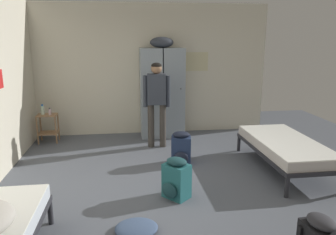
% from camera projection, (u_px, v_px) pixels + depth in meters
% --- Properties ---
extents(ground_plane, '(9.03, 9.03, 0.00)m').
position_uv_depth(ground_plane, '(171.00, 188.00, 4.59)').
color(ground_plane, '#565B66').
extents(room_backdrop, '(5.01, 5.70, 2.76)m').
position_uv_depth(room_backdrop, '(81.00, 80.00, 5.38)').
color(room_backdrop, beige).
rests_on(room_backdrop, ground_plane).
extents(locker_bank, '(0.90, 0.55, 2.07)m').
position_uv_depth(locker_bank, '(162.00, 91.00, 6.83)').
color(locker_bank, '#8C99A3').
rests_on(locker_bank, ground_plane).
extents(shelf_unit, '(0.38, 0.30, 0.57)m').
position_uv_depth(shelf_unit, '(48.00, 125.00, 6.53)').
color(shelf_unit, '#99704C').
rests_on(shelf_unit, ground_plane).
extents(bed_right, '(0.90, 1.90, 0.49)m').
position_uv_depth(bed_right, '(285.00, 146.00, 5.16)').
color(bed_right, '#28282D').
rests_on(bed_right, ground_plane).
extents(person_traveler, '(0.51, 0.24, 1.61)m').
position_uv_depth(person_traveler, '(157.00, 97.00, 6.11)').
color(person_traveler, '#3D3833').
rests_on(person_traveler, ground_plane).
extents(water_bottle, '(0.07, 0.07, 0.21)m').
position_uv_depth(water_bottle, '(43.00, 110.00, 6.47)').
color(water_bottle, silver).
rests_on(water_bottle, shelf_unit).
extents(lotion_bottle, '(0.05, 0.05, 0.14)m').
position_uv_depth(lotion_bottle, '(50.00, 112.00, 6.43)').
color(lotion_bottle, beige).
rests_on(lotion_bottle, shelf_unit).
extents(backpack_teal, '(0.42, 0.42, 0.55)m').
position_uv_depth(backpack_teal, '(176.00, 179.00, 4.25)').
color(backpack_teal, '#23666B').
rests_on(backpack_teal, ground_plane).
extents(backpack_navy, '(0.36, 0.37, 0.55)m').
position_uv_depth(backpack_navy, '(181.00, 149.00, 5.43)').
color(backpack_navy, navy).
rests_on(backpack_navy, ground_plane).
extents(clothes_pile_denim, '(0.47, 0.41, 0.09)m').
position_uv_depth(clothes_pile_denim, '(136.00, 228.00, 3.54)').
color(clothes_pile_denim, '#42567A').
rests_on(clothes_pile_denim, ground_plane).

